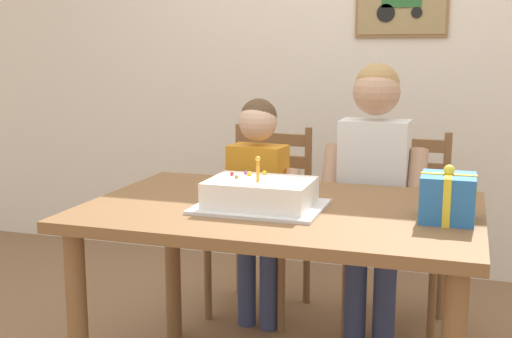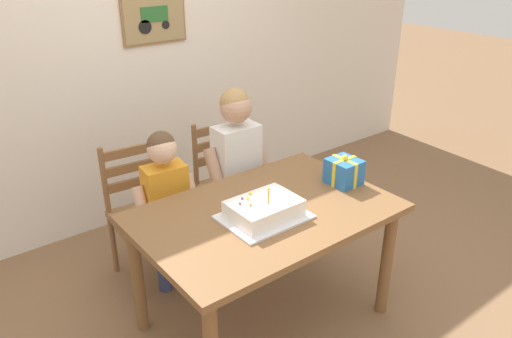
# 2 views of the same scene
# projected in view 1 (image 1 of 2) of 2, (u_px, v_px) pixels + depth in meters

# --- Properties ---
(back_wall) EXTENTS (6.40, 0.11, 2.60)m
(back_wall) POSITION_uv_depth(u_px,v_px,m) (360.00, 49.00, 3.80)
(back_wall) COLOR silver
(back_wall) RESTS_ON ground
(dining_table) EXTENTS (1.39, 0.92, 0.75)m
(dining_table) POSITION_uv_depth(u_px,v_px,m) (281.00, 233.00, 2.37)
(dining_table) COLOR brown
(dining_table) RESTS_ON ground
(birthday_cake) EXTENTS (0.44, 0.34, 0.19)m
(birthday_cake) POSITION_uv_depth(u_px,v_px,m) (260.00, 195.00, 2.30)
(birthday_cake) COLOR silver
(birthday_cake) RESTS_ON dining_table
(gift_box_red_large) EXTENTS (0.18, 0.19, 0.19)m
(gift_box_red_large) POSITION_uv_depth(u_px,v_px,m) (448.00, 198.00, 2.13)
(gift_box_red_large) COLOR #286BB7
(gift_box_red_large) RESTS_ON dining_table
(chair_left) EXTENTS (0.45, 0.45, 0.92)m
(chair_left) POSITION_uv_depth(u_px,v_px,m) (262.00, 219.00, 3.28)
(chair_left) COLOR brown
(chair_left) RESTS_ON ground
(chair_right) EXTENTS (0.44, 0.44, 0.92)m
(chair_right) POSITION_uv_depth(u_px,v_px,m) (399.00, 230.00, 3.08)
(chair_right) COLOR brown
(chair_right) RESTS_ON ground
(child_older) EXTENTS (0.45, 0.26, 1.25)m
(child_older) POSITION_uv_depth(u_px,v_px,m) (374.00, 177.00, 2.84)
(child_older) COLOR #38426B
(child_older) RESTS_ON ground
(child_younger) EXTENTS (0.41, 0.24, 1.09)m
(child_younger) POSITION_uv_depth(u_px,v_px,m) (258.00, 191.00, 3.02)
(child_younger) COLOR #38426B
(child_younger) RESTS_ON ground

